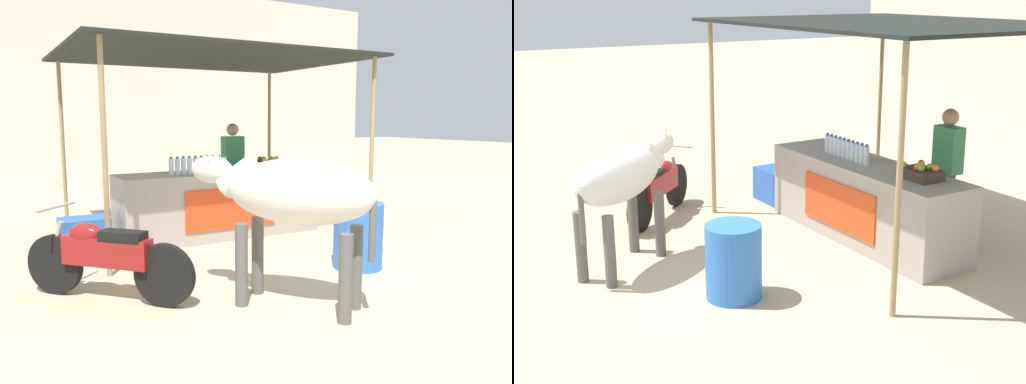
% 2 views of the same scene
% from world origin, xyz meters
% --- Properties ---
extents(ground_plane, '(60.00, 60.00, 0.00)m').
position_xyz_m(ground_plane, '(0.00, 0.00, 0.00)').
color(ground_plane, tan).
extents(building_wall_far, '(16.00, 0.50, 5.11)m').
position_xyz_m(building_wall_far, '(0.00, 8.83, 2.56)').
color(building_wall_far, beige).
rests_on(building_wall_far, ground).
extents(stall_counter, '(3.00, 0.82, 0.96)m').
position_xyz_m(stall_counter, '(0.00, 2.20, 0.48)').
color(stall_counter, '#9E9389').
rests_on(stall_counter, ground).
extents(stall_awning, '(4.20, 3.20, 2.64)m').
position_xyz_m(stall_awning, '(0.00, 2.50, 2.53)').
color(stall_awning, black).
rests_on(stall_awning, ground).
extents(water_bottle_row, '(0.88, 0.07, 0.25)m').
position_xyz_m(water_bottle_row, '(-0.35, 2.15, 1.07)').
color(water_bottle_row, silver).
rests_on(water_bottle_row, stall_counter).
extents(fruit_crate, '(0.44, 0.32, 0.18)m').
position_xyz_m(fruit_crate, '(0.90, 2.25, 1.04)').
color(fruit_crate, '#3F3326').
rests_on(fruit_crate, stall_counter).
extents(vendor_behind_counter, '(0.34, 0.22, 1.65)m').
position_xyz_m(vendor_behind_counter, '(0.60, 2.95, 0.85)').
color(vendor_behind_counter, '#383842').
rests_on(vendor_behind_counter, ground).
extents(cooler_box, '(0.60, 0.44, 0.48)m').
position_xyz_m(cooler_box, '(-1.95, 2.10, 0.24)').
color(cooler_box, blue).
rests_on(cooler_box, ground).
extents(water_barrel, '(0.57, 0.57, 0.77)m').
position_xyz_m(water_barrel, '(0.73, -0.03, 0.38)').
color(water_barrel, blue).
rests_on(water_barrel, ground).
extents(cow, '(1.37, 1.68, 1.44)m').
position_xyz_m(cow, '(-0.63, -0.67, 1.03)').
color(cow, silver).
rests_on(cow, ground).
extents(motorcycle_parked, '(1.30, 1.36, 0.90)m').
position_xyz_m(motorcycle_parked, '(-2.09, 0.34, 0.43)').
color(motorcycle_parked, black).
rests_on(motorcycle_parked, ground).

